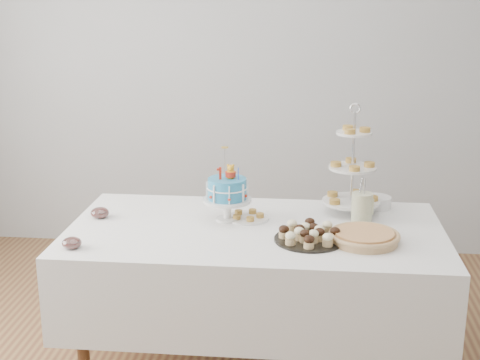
# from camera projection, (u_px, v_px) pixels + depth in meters

# --- Properties ---
(walls) EXTENTS (5.04, 4.04, 2.70)m
(walls) POSITION_uv_depth(u_px,v_px,m) (251.00, 128.00, 2.98)
(walls) COLOR #A6AAAC
(walls) RESTS_ON floor
(table) EXTENTS (1.92, 1.02, 0.77)m
(table) POSITION_uv_depth(u_px,v_px,m) (255.00, 269.00, 3.48)
(table) COLOR silver
(table) RESTS_ON floor
(birthday_cake) EXTENTS (0.26, 0.26, 0.39)m
(birthday_cake) POSITION_uv_depth(u_px,v_px,m) (227.00, 201.00, 3.50)
(birthday_cake) COLOR silver
(birthday_cake) RESTS_ON table
(cupcake_tray) EXTENTS (0.34, 0.34, 0.08)m
(cupcake_tray) POSITION_uv_depth(u_px,v_px,m) (309.00, 233.00, 3.24)
(cupcake_tray) COLOR black
(cupcake_tray) RESTS_ON table
(pie) EXTENTS (0.34, 0.34, 0.05)m
(pie) POSITION_uv_depth(u_px,v_px,m) (364.00, 236.00, 3.22)
(pie) COLOR tan
(pie) RESTS_ON table
(tiered_stand) EXTENTS (0.31, 0.31, 0.61)m
(tiered_stand) POSITION_uv_depth(u_px,v_px,m) (352.00, 168.00, 3.58)
(tiered_stand) COLOR silver
(tiered_stand) RESTS_ON table
(plate_stack) EXTENTS (0.16, 0.16, 0.06)m
(plate_stack) POSITION_uv_depth(u_px,v_px,m) (376.00, 202.00, 3.73)
(plate_stack) COLOR silver
(plate_stack) RESTS_ON table
(pastry_plate) EXTENTS (0.23, 0.23, 0.03)m
(pastry_plate) POSITION_uv_depth(u_px,v_px,m) (248.00, 216.00, 3.55)
(pastry_plate) COLOR silver
(pastry_plate) RESTS_ON table
(jam_bowl_a) EXTENTS (0.09, 0.09, 0.05)m
(jam_bowl_a) POSITION_uv_depth(u_px,v_px,m) (72.00, 243.00, 3.15)
(jam_bowl_a) COLOR silver
(jam_bowl_a) RESTS_ON table
(jam_bowl_b) EXTENTS (0.10, 0.10, 0.06)m
(jam_bowl_b) POSITION_uv_depth(u_px,v_px,m) (100.00, 213.00, 3.57)
(jam_bowl_b) COLOR silver
(jam_bowl_b) RESTS_ON table
(utensil_pitcher) EXTENTS (0.11, 0.11, 0.25)m
(utensil_pitcher) POSITION_uv_depth(u_px,v_px,m) (362.00, 207.00, 3.48)
(utensil_pitcher) COLOR white
(utensil_pitcher) RESTS_ON table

